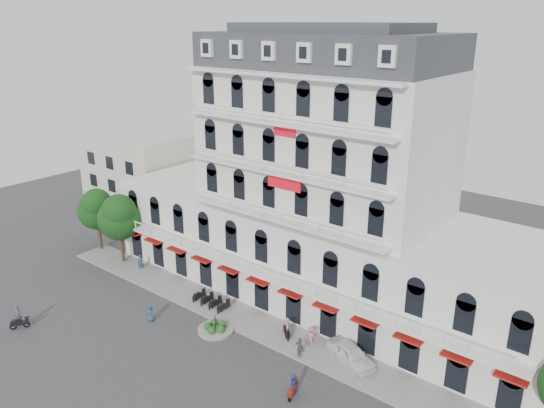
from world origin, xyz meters
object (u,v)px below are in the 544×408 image
at_px(parked_car, 351,354).
at_px(rider_west, 18,318).
at_px(rider_east, 293,386).
at_px(rider_center, 286,327).

bearing_deg(parked_car, rider_west, 139.19).
bearing_deg(rider_west, rider_east, -38.34).
distance_m(rider_west, rider_east, 25.63).
relative_size(parked_car, rider_west, 1.99).
bearing_deg(rider_east, rider_center, 25.12).
xyz_separation_m(rider_east, rider_center, (-4.94, 5.71, 0.10)).
height_order(rider_west, rider_east, rider_west).
bearing_deg(rider_center, parked_car, 46.76).
xyz_separation_m(parked_car, rider_center, (-6.17, -0.41, 0.22)).
xyz_separation_m(parked_car, rider_east, (-1.23, -6.12, 0.12)).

